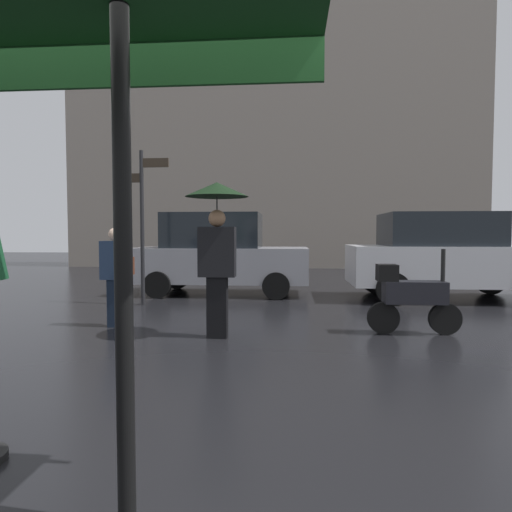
{
  "coord_description": "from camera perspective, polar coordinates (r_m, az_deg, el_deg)",
  "views": [
    {
      "loc": [
        0.88,
        -2.84,
        1.45
      ],
      "look_at": [
        0.24,
        4.89,
        1.05
      ],
      "focal_mm": 30.45,
      "sensor_mm": 36.0,
      "label": 1
    }
  ],
  "objects": [
    {
      "name": "ground_plane",
      "position": [
        3.3,
        -12.26,
        -23.14
      ],
      "size": [
        60.0,
        60.0,
        0.0
      ],
      "primitive_type": "plane",
      "color": "black"
    },
    {
      "name": "pedestrian_with_umbrella",
      "position": [
        6.03,
        -5.14,
        3.97
      ],
      "size": [
        0.88,
        0.88,
        2.16
      ],
      "rotation": [
        0.0,
        0.0,
        2.5
      ],
      "color": "black",
      "rests_on": "ground"
    },
    {
      "name": "pedestrian_with_bag",
      "position": [
        7.08,
        -17.82,
        -1.86
      ],
      "size": [
        0.48,
        0.24,
        1.55
      ],
      "rotation": [
        0.0,
        0.0,
        1.9
      ],
      "color": "black",
      "rests_on": "ground"
    },
    {
      "name": "parked_scooter",
      "position": [
        6.66,
        19.72,
        -4.99
      ],
      "size": [
        1.33,
        0.32,
        1.23
      ],
      "rotation": [
        0.0,
        0.0,
        -0.25
      ],
      "color": "black",
      "rests_on": "ground"
    },
    {
      "name": "parked_car_left",
      "position": [
        10.51,
        -4.85,
        0.28
      ],
      "size": [
        4.11,
        1.86,
        1.95
      ],
      "rotation": [
        0.0,
        0.0,
        2.88
      ],
      "color": "gray",
      "rests_on": "ground"
    },
    {
      "name": "parked_car_right",
      "position": [
        10.43,
        23.43,
        0.08
      ],
      "size": [
        4.2,
        2.06,
        1.91
      ],
      "rotation": [
        0.0,
        0.0,
        0.01
      ],
      "color": "silver",
      "rests_on": "ground"
    },
    {
      "name": "street_signpost",
      "position": [
        9.14,
        -14.72,
        5.6
      ],
      "size": [
        1.08,
        0.08,
        3.13
      ],
      "color": "black",
      "rests_on": "ground"
    },
    {
      "name": "building_block",
      "position": [
        20.06,
        2.15,
        16.92
      ],
      "size": [
        17.9,
        2.16,
        12.61
      ],
      "primitive_type": "cube",
      "color": "gray",
      "rests_on": "ground"
    }
  ]
}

